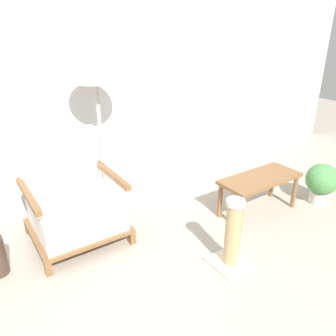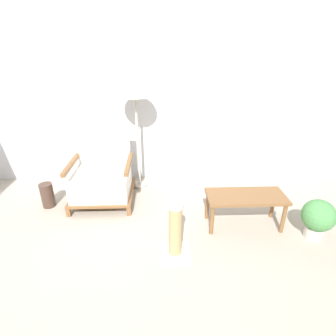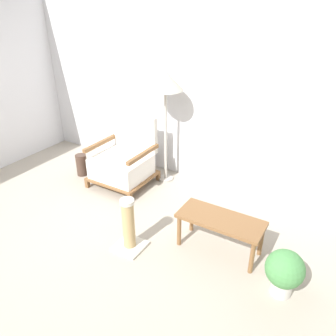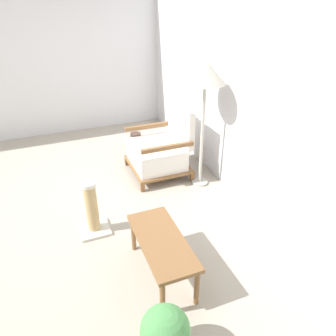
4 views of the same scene
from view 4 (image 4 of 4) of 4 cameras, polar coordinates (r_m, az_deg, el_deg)
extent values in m
plane|color=#A89E8E|center=(3.85, -18.18, -7.80)|extent=(14.00, 14.00, 0.00)
cube|color=silver|center=(3.82, 11.06, 15.53)|extent=(8.00, 0.06, 2.70)
cube|color=silver|center=(5.63, -17.67, 19.18)|extent=(0.06, 8.00, 2.70)
cube|color=brown|center=(4.64, -7.19, 1.16)|extent=(0.05, 0.05, 0.11)
cube|color=brown|center=(4.04, -4.48, -3.37)|extent=(0.05, 0.05, 0.11)
cube|color=brown|center=(4.82, 0.53, 2.57)|extent=(0.05, 0.05, 0.11)
cube|color=brown|center=(4.24, 4.19, -1.55)|extent=(0.05, 0.05, 0.11)
cube|color=brown|center=(4.38, -1.77, 0.66)|extent=(0.77, 0.72, 0.03)
cube|color=white|center=(4.30, -2.05, 2.40)|extent=(0.69, 0.62, 0.28)
cube|color=white|center=(4.26, 2.22, 7.81)|extent=(0.69, 0.08, 0.50)
cube|color=brown|center=(4.51, -3.41, 7.29)|extent=(0.05, 0.66, 0.05)
cube|color=brown|center=(3.90, -0.06, 3.60)|extent=(0.05, 0.66, 0.05)
cylinder|color=#B7B2A8|center=(4.23, 5.51, -2.42)|extent=(0.21, 0.21, 0.03)
cylinder|color=#B7B2A8|center=(3.93, 5.95, 5.55)|extent=(0.04, 0.04, 1.26)
cone|color=#B2AD9E|center=(3.69, 6.58, 16.27)|extent=(0.46, 0.46, 0.24)
cube|color=brown|center=(2.79, -1.07, -12.63)|extent=(0.85, 0.37, 0.04)
cylinder|color=brown|center=(3.16, -6.04, -11.45)|extent=(0.04, 0.04, 0.36)
cylinder|color=brown|center=(2.65, -0.96, -21.79)|extent=(0.04, 0.04, 0.36)
cylinder|color=brown|center=(3.23, -1.09, -10.28)|extent=(0.04, 0.04, 0.36)
cylinder|color=brown|center=(2.72, 5.03, -19.99)|extent=(0.04, 0.04, 0.36)
cylinder|color=#473328|center=(4.92, -5.61, 4.34)|extent=(0.16, 0.16, 0.32)
sphere|color=#4C8E4C|center=(2.38, -0.52, -26.36)|extent=(0.33, 0.33, 0.33)
cube|color=beige|center=(3.54, -12.64, -10.34)|extent=(0.30, 0.30, 0.03)
cylinder|color=tan|center=(3.37, -13.14, -6.78)|extent=(0.12, 0.12, 0.52)
cylinder|color=beige|center=(3.22, -13.70, -2.79)|extent=(0.14, 0.14, 0.04)
camera|label=1|loc=(4.51, -38.96, 17.27)|focal=35.00mm
camera|label=2|loc=(3.37, -53.38, 11.40)|focal=28.00mm
camera|label=3|loc=(2.08, -83.75, 5.45)|focal=35.00mm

